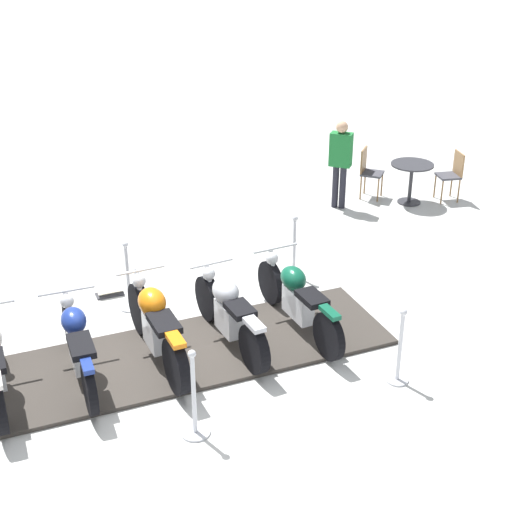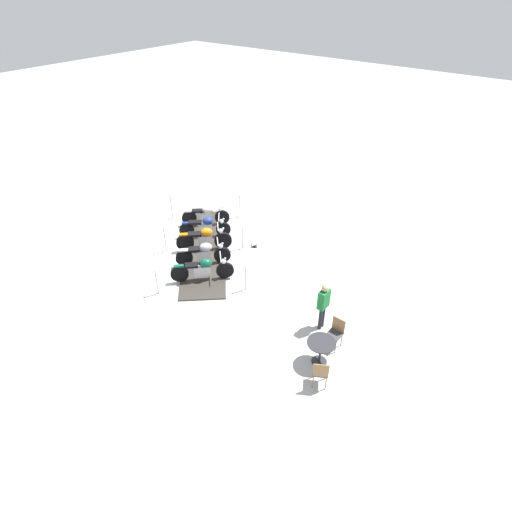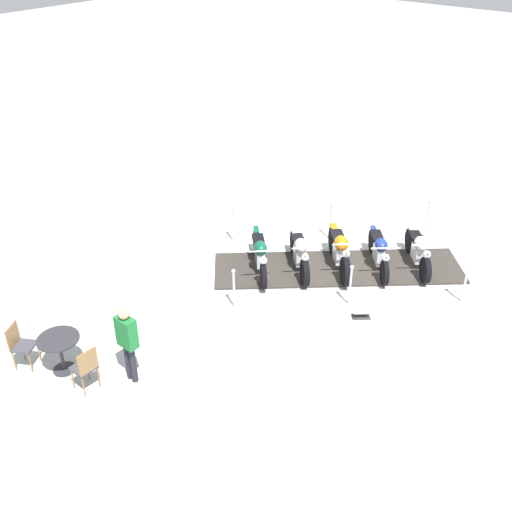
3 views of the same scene
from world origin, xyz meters
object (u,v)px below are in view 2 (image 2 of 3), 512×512
object	(u,v)px
motorcycle_copper	(205,238)
info_placard	(254,244)
stanchion_left_front	(157,285)
bystander_person	(323,303)
stanchion_left_mid	(166,244)
stanchion_right_front	(246,283)
motorcycle_chrome	(204,253)
stanchion_left_rear	(172,211)
cafe_chair_near_table	(320,372)
motorcycle_cream	(206,215)
cafe_table	(321,347)
motorcycle_forest	(203,269)
motorcycle_navy	(206,226)
stanchion_right_rear	(240,209)
cafe_chair_across_table	(336,331)
stanchion_right_mid	(242,241)

from	to	relation	value
motorcycle_copper	info_placard	size ratio (longest dim) A/B	3.80
stanchion_left_front	bystander_person	world-z (taller)	bystander_person
stanchion_left_mid	stanchion_right_front	distance (m)	3.96
motorcycle_chrome	stanchion_left_rear	xyz separation A→B (m)	(-1.64, -3.51, -0.09)
bystander_person	stanchion_left_front	bearing A→B (deg)	21.90
stanchion_left_front	cafe_chair_near_table	distance (m)	6.31
motorcycle_cream	stanchion_left_rear	distance (m)	1.66
stanchion_left_mid	cafe_table	world-z (taller)	stanchion_left_mid
stanchion_right_front	motorcycle_chrome	bearing A→B (deg)	-96.07
motorcycle_forest	stanchion_left_front	size ratio (longest dim) A/B	1.64
motorcycle_navy	stanchion_right_rear	bearing A→B (deg)	48.98
motorcycle_forest	motorcycle_chrome	size ratio (longest dim) A/B	1.06
motorcycle_cream	cafe_chair_near_table	world-z (taller)	motorcycle_cream
cafe_chair_across_table	bystander_person	world-z (taller)	bystander_person
bystander_person	stanchion_left_rear	bearing A→B (deg)	-11.28
motorcycle_navy	cafe_table	bearing A→B (deg)	-62.71
cafe_table	cafe_chair_across_table	distance (m)	0.83
motorcycle_chrome	stanchion_right_mid	distance (m)	1.77
motorcycle_chrome	stanchion_left_mid	size ratio (longest dim) A/B	1.44
stanchion_right_front	cafe_table	bearing A→B (deg)	71.61
motorcycle_copper	stanchion_right_front	world-z (taller)	motorcycle_copper
motorcycle_navy	cafe_table	world-z (taller)	motorcycle_navy
stanchion_right_front	stanchion_right_mid	bearing A→B (deg)	-138.29
motorcycle_navy	stanchion_left_mid	size ratio (longest dim) A/B	1.54
motorcycle_navy	stanchion_right_front	size ratio (longest dim) A/B	1.64
stanchion_left_front	cafe_table	size ratio (longest dim) A/B	1.26
motorcycle_chrome	stanchion_right_mid	xyz separation A→B (m)	(-1.70, 0.45, -0.16)
motorcycle_navy	cafe_chair_across_table	xyz separation A→B (m)	(2.08, 7.15, 0.06)
stanchion_left_rear	bystander_person	xyz separation A→B (m)	(1.86, 8.66, 0.59)
motorcycle_navy	stanchion_right_mid	xyz separation A→B (m)	(-0.25, 1.74, -0.16)
cafe_chair_near_table	stanchion_left_front	bearing A→B (deg)	60.66
motorcycle_copper	stanchion_left_mid	xyz separation A→B (m)	(1.01, -1.13, -0.19)
motorcycle_copper	motorcycle_navy	size ratio (longest dim) A/B	0.99
stanchion_right_front	motorcycle_navy	bearing A→B (deg)	-115.94
cafe_table	motorcycle_chrome	bearing A→B (deg)	-103.94
stanchion_right_rear	cafe_table	size ratio (longest dim) A/B	1.35
bystander_person	motorcycle_navy	bearing A→B (deg)	-13.68
stanchion_left_mid	motorcycle_forest	bearing A→B (deg)	80.03
stanchion_left_rear	cafe_chair_near_table	distance (m)	10.47
stanchion_left_mid	stanchion_left_rear	xyz separation A→B (m)	(-1.93, -1.72, 0.07)
motorcycle_forest	stanchion_right_mid	distance (m)	2.44
motorcycle_forest	motorcycle_copper	world-z (taller)	motorcycle_copper
motorcycle_cream	stanchion_left_mid	world-z (taller)	stanchion_left_mid
stanchion_left_front	info_placard	world-z (taller)	stanchion_left_front
motorcycle_navy	bystander_person	xyz separation A→B (m)	(1.67, 6.44, 0.49)
stanchion_left_mid	stanchion_left_rear	bearing A→B (deg)	-138.29
motorcycle_chrome	motorcycle_cream	size ratio (longest dim) A/B	0.97
stanchion_right_rear	cafe_table	bearing A→B (deg)	54.42
motorcycle_chrome	stanchion_left_mid	xyz separation A→B (m)	(0.29, -1.78, -0.16)
motorcycle_chrome	stanchion_left_front	size ratio (longest dim) A/B	1.54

